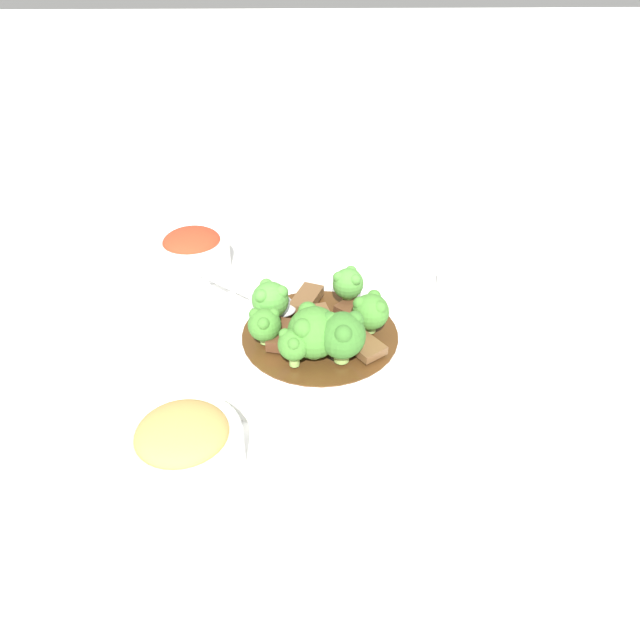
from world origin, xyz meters
TOP-DOWN VIEW (x-y plane):
  - ground_plane at (0.00, 0.00)m, footprint 4.00×4.00m
  - main_plate at (0.00, 0.00)m, footprint 0.27×0.27m
  - beef_strip_0 at (0.02, 0.04)m, footprint 0.07×0.06m
  - beef_strip_1 at (-0.05, -0.01)m, footprint 0.06×0.04m
  - beef_strip_2 at (0.02, -0.03)m, footprint 0.05×0.04m
  - beef_strip_3 at (-0.01, 0.00)m, footprint 0.07×0.05m
  - beef_strip_4 at (-0.03, 0.04)m, footprint 0.05×0.05m
  - broccoli_floret_0 at (0.02, -0.06)m, footprint 0.03×0.03m
  - broccoli_floret_1 at (-0.00, 0.05)m, footprint 0.04×0.04m
  - broccoli_floret_2 at (-0.02, -0.05)m, footprint 0.04×0.04m
  - broccoli_floret_3 at (0.05, -0.03)m, footprint 0.03×0.03m
  - broccoli_floret_4 at (-0.05, 0.03)m, footprint 0.03×0.03m
  - broccoli_floret_5 at (0.04, -0.01)m, footprint 0.05×0.05m
  - broccoli_floret_6 at (0.05, 0.02)m, footprint 0.05×0.05m
  - serving_spoon at (-0.05, -0.07)m, footprint 0.15×0.17m
  - side_bowl_kimchi at (-0.17, -0.16)m, footprint 0.09×0.09m
  - side_bowl_appetizer at (0.17, -0.12)m, footprint 0.10×0.10m
  - sauce_dish at (-0.12, 0.19)m, footprint 0.08×0.08m
  - paper_napkin at (0.18, 0.14)m, footprint 0.14×0.11m

SIDE VIEW (x-z plane):
  - ground_plane at x=0.00m, z-range 0.00..0.00m
  - paper_napkin at x=0.18m, z-range 0.00..0.01m
  - sauce_dish at x=-0.12m, z-range 0.00..0.01m
  - main_plate at x=0.00m, z-range 0.00..0.02m
  - beef_strip_4 at x=-0.03m, z-range 0.02..0.03m
  - beef_strip_0 at x=0.02m, z-range 0.02..0.03m
  - beef_strip_3 at x=-0.01m, z-range 0.02..0.03m
  - beef_strip_1 at x=-0.05m, z-range 0.02..0.03m
  - beef_strip_2 at x=0.02m, z-range 0.02..0.03m
  - serving_spoon at x=-0.05m, z-range 0.02..0.03m
  - side_bowl_kimchi at x=-0.17m, z-range 0.00..0.05m
  - side_bowl_appetizer at x=0.17m, z-range 0.00..0.05m
  - broccoli_floret_0 at x=0.02m, z-range 0.02..0.06m
  - broccoli_floret_1 at x=0.00m, z-range 0.02..0.07m
  - broccoli_floret_3 at x=0.05m, z-range 0.02..0.07m
  - broccoli_floret_4 at x=-0.05m, z-range 0.02..0.07m
  - broccoli_floret_5 at x=0.04m, z-range 0.02..0.08m
  - broccoli_floret_2 at x=-0.02m, z-range 0.02..0.07m
  - broccoli_floret_6 at x=0.05m, z-range 0.02..0.08m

